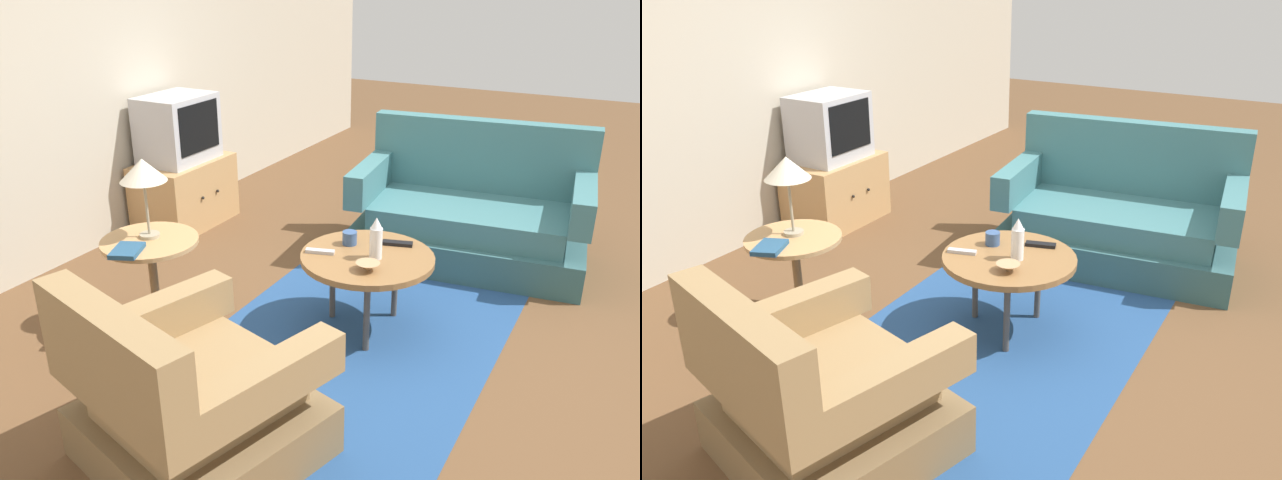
% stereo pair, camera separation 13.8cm
% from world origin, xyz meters
% --- Properties ---
extents(ground_plane, '(16.00, 16.00, 0.00)m').
position_xyz_m(ground_plane, '(0.00, 0.00, 0.00)').
color(ground_plane, brown).
extents(back_wall, '(9.00, 0.12, 2.70)m').
position_xyz_m(back_wall, '(0.00, 2.36, 1.35)').
color(back_wall, '#BCB29E').
rests_on(back_wall, ground).
extents(area_rug, '(2.59, 1.55, 0.00)m').
position_xyz_m(area_rug, '(-0.04, 0.03, 0.00)').
color(area_rug, navy).
rests_on(area_rug, ground).
extents(armchair, '(1.07, 1.07, 0.85)m').
position_xyz_m(armchair, '(-1.39, 0.22, 0.29)').
color(armchair, brown).
rests_on(armchair, ground).
extents(couch, '(1.04, 1.68, 0.95)m').
position_xyz_m(couch, '(1.25, -0.21, 0.31)').
color(couch, '#325C60').
rests_on(couch, ground).
extents(coffee_table, '(0.76, 0.76, 0.47)m').
position_xyz_m(coffee_table, '(-0.04, 0.03, 0.43)').
color(coffee_table, olive).
rests_on(coffee_table, ground).
extents(side_table, '(0.55, 0.55, 0.56)m').
position_xyz_m(side_table, '(-0.59, 1.12, 0.41)').
color(side_table, tan).
rests_on(side_table, ground).
extents(tv_stand, '(0.80, 0.52, 0.54)m').
position_xyz_m(tv_stand, '(0.79, 2.01, 0.27)').
color(tv_stand, tan).
rests_on(tv_stand, ground).
extents(television, '(0.58, 0.43, 0.51)m').
position_xyz_m(television, '(0.79, 2.03, 0.80)').
color(television, '#B7B7BC').
rests_on(television, tv_stand).
extents(table_lamp, '(0.26, 0.26, 0.46)m').
position_xyz_m(table_lamp, '(-0.56, 1.14, 0.94)').
color(table_lamp, '#9E937A').
rests_on(table_lamp, side_table).
extents(vase, '(0.07, 0.07, 0.24)m').
position_xyz_m(vase, '(-0.05, -0.03, 0.59)').
color(vase, white).
rests_on(vase, coffee_table).
extents(mug, '(0.13, 0.09, 0.08)m').
position_xyz_m(mug, '(0.06, 0.18, 0.51)').
color(mug, '#335184').
rests_on(mug, coffee_table).
extents(bowl, '(0.13, 0.13, 0.05)m').
position_xyz_m(bowl, '(-0.21, -0.05, 0.49)').
color(bowl, tan).
rests_on(bowl, coffee_table).
extents(tv_remote_dark, '(0.10, 0.18, 0.02)m').
position_xyz_m(tv_remote_dark, '(0.18, -0.07, 0.48)').
color(tv_remote_dark, black).
rests_on(tv_remote_dark, coffee_table).
extents(tv_remote_silver, '(0.08, 0.17, 0.02)m').
position_xyz_m(tv_remote_silver, '(-0.14, 0.28, 0.48)').
color(tv_remote_silver, '#B2B2B7').
rests_on(tv_remote_silver, coffee_table).
extents(book, '(0.24, 0.21, 0.03)m').
position_xyz_m(book, '(-0.79, 1.09, 0.57)').
color(book, navy).
rests_on(book, side_table).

